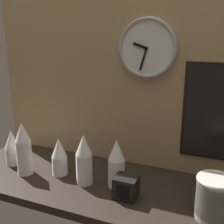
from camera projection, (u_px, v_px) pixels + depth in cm
name	position (u px, v px, depth cm)	size (l,w,h in cm)	color
ground_plane	(110.00, 186.00, 138.89)	(160.00, 56.00, 4.00)	black
wall_tiled_back	(129.00, 70.00, 147.41)	(160.00, 3.00, 105.00)	tan
cup_stack_center_right	(116.00, 163.00, 132.14)	(8.02, 8.02, 23.80)	white
cup_stack_center_left	(59.00, 156.00, 144.25)	(8.02, 8.02, 19.68)	white
cup_stack_left	(24.00, 148.00, 143.99)	(8.02, 8.02, 27.91)	white
cup_stack_far_left	(12.00, 147.00, 155.80)	(8.02, 8.02, 19.68)	white
cup_stack_center	(84.00, 160.00, 134.60)	(8.02, 8.02, 25.17)	white
bowl_stack_far_right	(214.00, 197.00, 109.78)	(15.05, 15.05, 17.74)	beige
wall_clock	(147.00, 48.00, 137.87)	(29.75, 2.70, 29.75)	white
menu_board	(221.00, 114.00, 133.13)	(36.13, 1.32, 47.69)	black
napkin_dispenser	(126.00, 187.00, 124.91)	(10.18, 9.33, 9.93)	black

